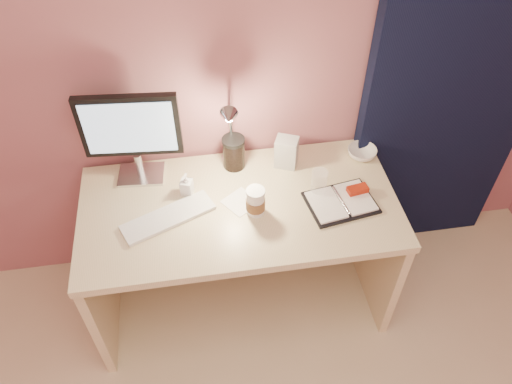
{
  "coord_description": "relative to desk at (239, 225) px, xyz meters",
  "views": [
    {
      "loc": [
        -0.16,
        -0.1,
        2.34
      ],
      "look_at": [
        0.07,
        1.33,
        0.85
      ],
      "focal_mm": 35.0,
      "sensor_mm": 36.0,
      "label": 1
    }
  ],
  "objects": [
    {
      "name": "clear_cup",
      "position": [
        0.36,
        -0.05,
        0.29
      ],
      "size": [
        0.07,
        0.07,
        0.12
      ],
      "primitive_type": "cylinder",
      "color": "white",
      "rests_on": "desk"
    },
    {
      "name": "desk",
      "position": [
        0.0,
        0.0,
        0.0
      ],
      "size": [
        1.4,
        0.7,
        0.73
      ],
      "color": "beige",
      "rests_on": "ground"
    },
    {
      "name": "bowl",
      "position": [
        0.63,
        0.15,
        0.25
      ],
      "size": [
        0.16,
        0.16,
        0.04
      ],
      "primitive_type": "imported",
      "rotation": [
        0.0,
        0.0,
        0.19
      ],
      "color": "silver",
      "rests_on": "desk"
    },
    {
      "name": "keyboard",
      "position": [
        -0.31,
        -0.11,
        0.23
      ],
      "size": [
        0.42,
        0.27,
        0.02
      ],
      "primitive_type": "cube",
      "rotation": [
        0.0,
        0.0,
        0.4
      ],
      "color": "white",
      "rests_on": "desk"
    },
    {
      "name": "paper_c",
      "position": [
        0.01,
        -0.06,
        0.23
      ],
      "size": [
        0.18,
        0.18,
        0.0
      ],
      "primitive_type": "cube",
      "rotation": [
        0.0,
        0.0,
        0.61
      ],
      "color": "white",
      "rests_on": "desk"
    },
    {
      "name": "room",
      "position": [
        0.95,
        0.24,
        0.63
      ],
      "size": [
        3.5,
        3.5,
        3.5
      ],
      "color": "#C6B28E",
      "rests_on": "ground"
    },
    {
      "name": "coffee_cup",
      "position": [
        0.06,
        -0.13,
        0.29
      ],
      "size": [
        0.08,
        0.08,
        0.13
      ],
      "color": "silver",
      "rests_on": "desk"
    },
    {
      "name": "product_box",
      "position": [
        0.25,
        0.15,
        0.3
      ],
      "size": [
        0.12,
        0.11,
        0.15
      ],
      "primitive_type": "cube",
      "rotation": [
        0.0,
        0.0,
        -0.4
      ],
      "color": "#B1B0AC",
      "rests_on": "desk"
    },
    {
      "name": "desk_lamp",
      "position": [
        0.02,
        0.12,
        0.49
      ],
      "size": [
        0.11,
        0.26,
        0.42
      ],
      "rotation": [
        0.0,
        0.0,
        -0.13
      ],
      "color": "silver",
      "rests_on": "desk"
    },
    {
      "name": "lotion_bottle",
      "position": [
        -0.22,
        0.03,
        0.28
      ],
      "size": [
        0.07,
        0.07,
        0.11
      ],
      "primitive_type": "imported",
      "rotation": [
        0.0,
        0.0,
        -0.33
      ],
      "color": "silver",
      "rests_on": "desk"
    },
    {
      "name": "monitor",
      "position": [
        -0.42,
        0.18,
        0.5
      ],
      "size": [
        0.42,
        0.17,
        0.45
      ],
      "rotation": [
        0.0,
        0.0,
        -0.09
      ],
      "color": "silver",
      "rests_on": "desk"
    },
    {
      "name": "dark_jar",
      "position": [
        0.01,
        0.18,
        0.3
      ],
      "size": [
        0.1,
        0.1,
        0.14
      ],
      "primitive_type": "cylinder",
      "color": "black",
      "rests_on": "desk"
    },
    {
      "name": "planner",
      "position": [
        0.45,
        -0.13,
        0.24
      ],
      "size": [
        0.32,
        0.26,
        0.05
      ],
      "rotation": [
        0.0,
        0.0,
        0.16
      ],
      "color": "black",
      "rests_on": "desk"
    }
  ]
}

